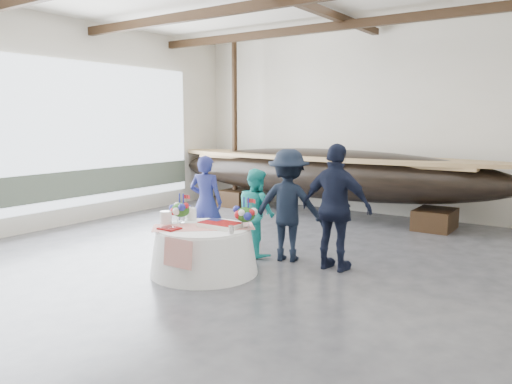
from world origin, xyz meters
The scene contains 12 objects.
floor centered at (0.00, 0.00, 0.00)m, with size 10.00×12.00×0.01m, color #3D3D42.
wall_back centered at (0.00, 6.00, 2.25)m, with size 10.00×0.02×4.50m, color silver.
wall_left centered at (-5.00, 0.00, 2.25)m, with size 0.02×12.00×4.50m, color silver.
pavilion_structure centered at (0.00, 0.84, 4.00)m, with size 9.80×11.76×4.50m.
open_bay centered at (-4.95, 1.00, 1.83)m, with size 0.03×7.00×3.20m.
longboat_display centered at (-0.78, 4.94, 1.04)m, with size 8.70×1.74×1.63m.
banquet_table centered at (-0.24, -0.18, 0.35)m, with size 1.64×1.64×0.71m.
tabletop_items centered at (-0.27, -0.02, 0.86)m, with size 1.50×1.42×0.40m.
guest_woman_blue centered at (-1.20, 1.01, 0.84)m, with size 0.62×0.40×1.69m, color navy.
guest_woman_teal centered at (-0.17, 1.13, 0.75)m, with size 0.73×0.57×1.50m, color #22B3AB.
guest_man_left centered at (0.45, 1.15, 0.92)m, with size 1.19×0.69×1.85m, color black.
guest_man_right centered at (1.34, 1.10, 0.98)m, with size 1.15×0.48×1.97m, color black.
Camera 1 is at (4.61, -5.81, 2.33)m, focal length 35.00 mm.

